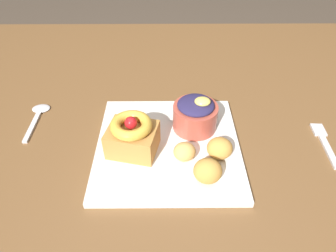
{
  "coord_description": "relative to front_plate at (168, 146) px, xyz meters",
  "views": [
    {
      "loc": [
        -0.06,
        -0.57,
        1.16
      ],
      "look_at": [
        -0.05,
        -0.13,
        0.77
      ],
      "focal_mm": 32.44,
      "sensor_mm": 36.0,
      "label": 1
    }
  ],
  "objects": [
    {
      "name": "ground_plane",
      "position": [
        0.05,
        0.15,
        -0.74
      ],
      "size": [
        8.0,
        8.0,
        0.0
      ],
      "primitive_type": "plane",
      "color": "brown"
    },
    {
      "name": "dining_table",
      "position": [
        0.05,
        0.15,
        -0.1
      ],
      "size": [
        1.39,
        0.91,
        0.73
      ],
      "color": "brown",
      "rests_on": "ground_plane"
    },
    {
      "name": "front_plate",
      "position": [
        0.0,
        0.0,
        0.0
      ],
      "size": [
        0.28,
        0.28,
        0.01
      ],
      "primitive_type": "cube",
      "color": "white",
      "rests_on": "dining_table"
    },
    {
      "name": "cake_slice",
      "position": [
        -0.07,
        -0.02,
        0.04
      ],
      "size": [
        0.1,
        0.09,
        0.08
      ],
      "rotation": [
        0.0,
        0.0,
        -0.22
      ],
      "color": "#B77F3D",
      "rests_on": "front_plate"
    },
    {
      "name": "berry_ramekin",
      "position": [
        0.06,
        0.05,
        0.04
      ],
      "size": [
        0.09,
        0.09,
        0.08
      ],
      "color": "#B24C3D",
      "rests_on": "front_plate"
    },
    {
      "name": "fritter_front",
      "position": [
        0.07,
        -0.09,
        0.03
      ],
      "size": [
        0.05,
        0.05,
        0.04
      ],
      "primitive_type": "ellipsoid",
      "color": "gold",
      "rests_on": "front_plate"
    },
    {
      "name": "fritter_middle",
      "position": [
        0.09,
        -0.03,
        0.03
      ],
      "size": [
        0.05,
        0.04,
        0.04
      ],
      "primitive_type": "ellipsoid",
      "color": "gold",
      "rests_on": "front_plate"
    },
    {
      "name": "fritter_back",
      "position": [
        0.03,
        -0.04,
        0.02
      ],
      "size": [
        0.04,
        0.04,
        0.04
      ],
      "primitive_type": "ellipsoid",
      "color": "tan",
      "rests_on": "front_plate"
    },
    {
      "name": "fork",
      "position": [
        0.31,
        0.01,
        -0.0
      ],
      "size": [
        0.03,
        0.13,
        0.0
      ],
      "rotation": [
        0.0,
        0.0,
        1.52
      ],
      "color": "silver",
      "rests_on": "dining_table"
    },
    {
      "name": "spoon",
      "position": [
        -0.29,
        0.1,
        -0.0
      ],
      "size": [
        0.04,
        0.13,
        0.0
      ],
      "rotation": [
        0.0,
        0.0,
        1.58
      ],
      "color": "silver",
      "rests_on": "dining_table"
    }
  ]
}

